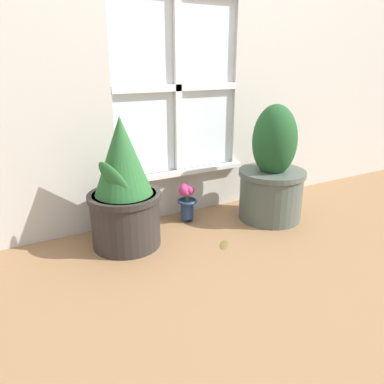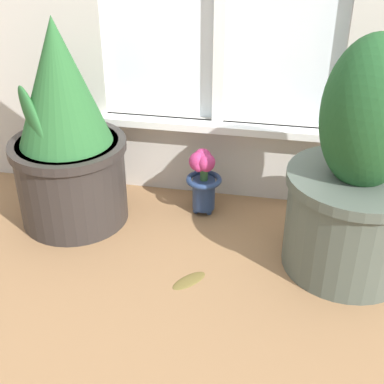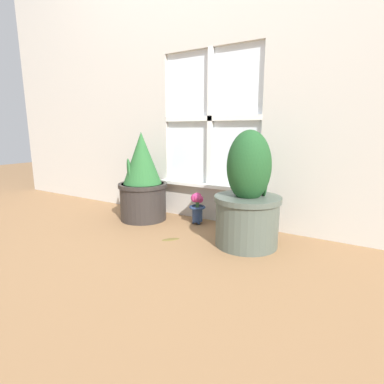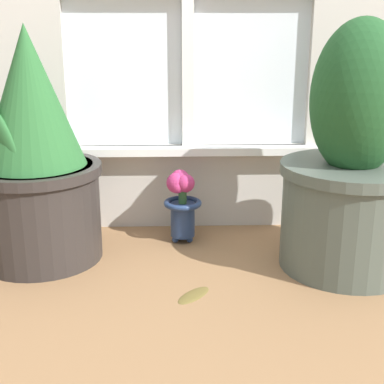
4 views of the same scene
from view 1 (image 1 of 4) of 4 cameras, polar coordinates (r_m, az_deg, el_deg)
name	(u,v)px [view 1 (image 1 of 4)]	position (r m, az deg, el deg)	size (l,w,h in m)	color
ground_plane	(230,250)	(1.85, 5.88, -8.72)	(10.00, 10.00, 0.00)	olive
potted_plant_left	(124,190)	(1.81, -10.34, 0.30)	(0.35, 0.35, 0.64)	#2D2826
potted_plant_right	(272,174)	(2.15, 12.13, 2.75)	(0.37, 0.37, 0.65)	#4C564C
flower_vase	(187,198)	(2.10, -0.83, -0.95)	(0.11, 0.11, 0.22)	navy
fallen_leaf	(225,244)	(1.89, 5.03, -7.92)	(0.10, 0.11, 0.01)	brown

